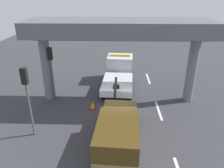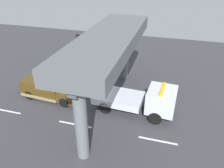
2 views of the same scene
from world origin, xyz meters
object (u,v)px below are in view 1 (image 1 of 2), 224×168
at_px(traffic_cone_orange, 93,105).
at_px(traffic_light_far, 51,63).
at_px(tow_truck_white, 119,72).
at_px(towed_van_green, 118,131).
at_px(traffic_light_near, 26,88).

bearing_deg(traffic_cone_orange, traffic_light_far, 66.49).
relative_size(tow_truck_white, traffic_light_far, 1.76).
distance_m(towed_van_green, traffic_cone_orange, 4.20).
bearing_deg(traffic_cone_orange, tow_truck_white, -23.90).
xyz_separation_m(towed_van_green, traffic_light_near, (0.61, 4.98, 2.29)).
bearing_deg(traffic_light_near, towed_van_green, -96.96).
bearing_deg(traffic_light_far, towed_van_green, -135.71).
relative_size(towed_van_green, traffic_cone_orange, 9.45).
distance_m(tow_truck_white, traffic_cone_orange, 4.77).
xyz_separation_m(traffic_light_near, traffic_cone_orange, (3.13, -3.14, -2.81)).
bearing_deg(tow_truck_white, traffic_light_far, 120.07).
bearing_deg(traffic_light_far, traffic_cone_orange, -113.51).
bearing_deg(towed_van_green, traffic_light_far, 44.29).
xyz_separation_m(tow_truck_white, traffic_cone_orange, (-4.28, 1.90, -0.94)).
xyz_separation_m(tow_truck_white, traffic_light_near, (-7.42, 5.04, 1.87)).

